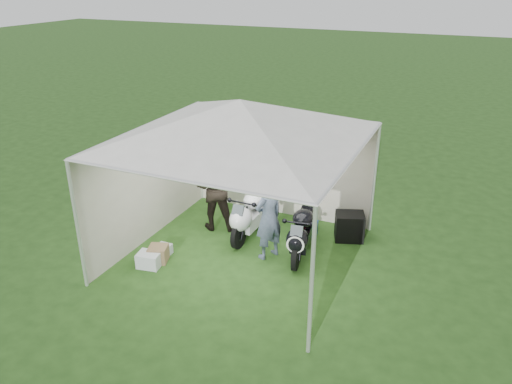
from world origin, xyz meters
TOP-DOWN VIEW (x-y plane):
  - ground at (0.00, 0.00)m, footprint 80.00×80.00m
  - canopy_tent at (-0.00, 0.03)m, footprint 5.66×5.66m
  - motorcycle_white at (-0.16, 0.79)m, footprint 0.43×1.87m
  - motorcycle_black at (1.02, 0.48)m, footprint 0.57×1.78m
  - paddock_stand at (0.89, 1.28)m, footprint 0.42×0.30m
  - person_dark_jacket at (-0.98, 0.82)m, footprint 1.07×0.94m
  - person_blue_jacket at (0.48, 0.16)m, footprint 0.63×0.71m
  - equipment_box at (1.70, 1.45)m, footprint 0.68×0.61m
  - crate_0 at (-1.37, -1.05)m, footprint 0.46×0.38m
  - crate_1 at (-1.32, -0.82)m, footprint 0.42×0.42m
  - crate_2 at (-1.37, -0.56)m, footprint 0.26×0.22m

SIDE VIEW (x-z plane):
  - ground at x=0.00m, z-range 0.00..0.00m
  - crate_2 at x=-1.37m, z-range 0.00..0.19m
  - crate_0 at x=-1.37m, z-range 0.00..0.27m
  - paddock_stand at x=0.89m, z-range 0.00..0.29m
  - crate_1 at x=-1.32m, z-range 0.00..0.30m
  - equipment_box at x=1.70m, z-range 0.00..0.56m
  - motorcycle_black at x=1.02m, z-range 0.05..0.93m
  - motorcycle_white at x=-0.16m, z-range 0.05..0.97m
  - person_blue_jacket at x=0.48m, z-range 0.00..1.64m
  - person_dark_jacket at x=-0.98m, z-range 0.00..1.84m
  - canopy_tent at x=0.00m, z-range 1.08..4.08m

